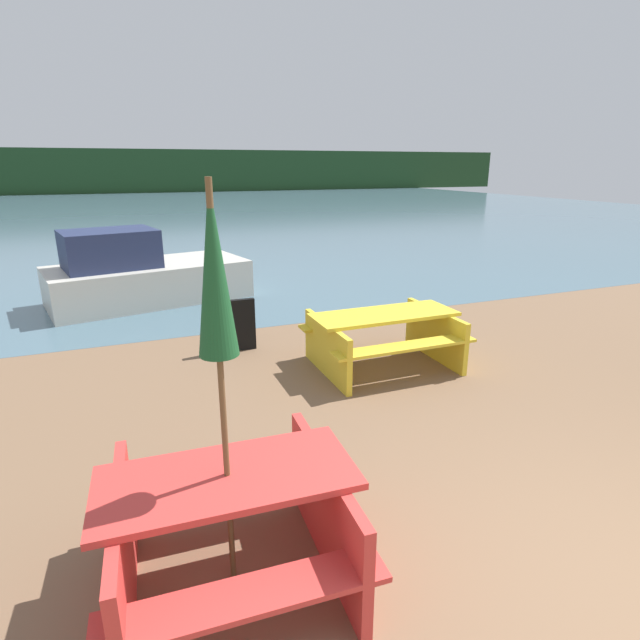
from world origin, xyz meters
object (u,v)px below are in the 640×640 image
object	(u,v)px
signboard	(236,326)
picnic_table_yellow	(384,333)
umbrella_darkgreen	(215,280)
boat	(141,275)
picnic_table_red	(230,520)

from	to	relation	value
signboard	picnic_table_yellow	bearing A→B (deg)	-37.25
umbrella_darkgreen	boat	xyz separation A→B (m)	(-0.18, 7.43, -1.45)
picnic_table_red	umbrella_darkgreen	world-z (taller)	umbrella_darkgreen
picnic_table_red	boat	distance (m)	7.43
picnic_table_yellow	umbrella_darkgreen	distance (m)	4.13
picnic_table_red	umbrella_darkgreen	distance (m)	1.51
umbrella_darkgreen	picnic_table_red	bearing A→B (deg)	0.00
boat	signboard	distance (m)	3.52
picnic_table_red	picnic_table_yellow	bearing A→B (deg)	47.42
signboard	picnic_table_red	bearing A→B (deg)	-102.75
picnic_table_red	picnic_table_yellow	xyz separation A→B (m)	(2.60, 2.83, -0.00)
umbrella_darkgreen	signboard	xyz separation A→B (m)	(0.93, 4.10, -1.60)
picnic_table_red	signboard	xyz separation A→B (m)	(0.93, 4.10, -0.08)
picnic_table_yellow	boat	bearing A→B (deg)	121.14
picnic_table_red	boat	world-z (taller)	boat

